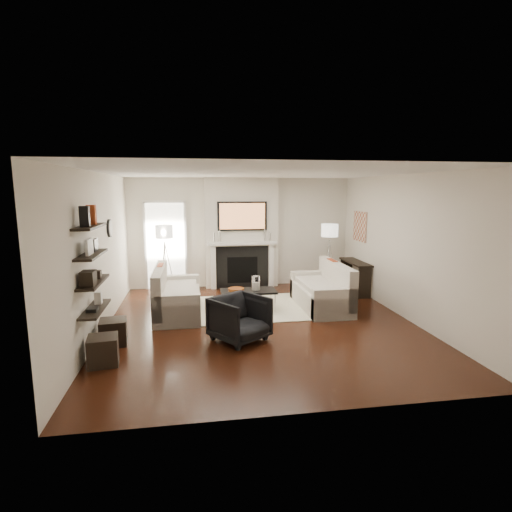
{
  "coord_description": "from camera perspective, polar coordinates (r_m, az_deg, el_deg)",
  "views": [
    {
      "loc": [
        -1.19,
        -6.88,
        2.41
      ],
      "look_at": [
        0.0,
        0.6,
        1.15
      ],
      "focal_mm": 28.0,
      "sensor_mm": 36.0,
      "label": 1
    }
  ],
  "objects": [
    {
      "name": "room_envelope",
      "position": [
        7.06,
        0.77,
        0.81
      ],
      "size": [
        6.0,
        6.0,
        6.0
      ],
      "color": "#33150B",
      "rests_on": "ground"
    },
    {
      "name": "chimney_breast",
      "position": [
        9.88,
        -2.08,
        3.29
      ],
      "size": [
        1.8,
        0.25,
        2.7
      ],
      "primitive_type": "cube",
      "color": "silver",
      "rests_on": "floor"
    },
    {
      "name": "fireplace_surround",
      "position": [
        9.88,
        -1.96,
        -1.59
      ],
      "size": [
        1.3,
        0.02,
        1.04
      ],
      "primitive_type": "cube",
      "color": "black",
      "rests_on": "floor"
    },
    {
      "name": "firebox",
      "position": [
        9.88,
        -1.95,
        -1.99
      ],
      "size": [
        0.75,
        0.02,
        0.65
      ],
      "primitive_type": "cube",
      "color": "black",
      "rests_on": "floor"
    },
    {
      "name": "mantel_pilaster_l",
      "position": [
        9.78,
        -6.13,
        -1.57
      ],
      "size": [
        0.12,
        0.08,
        1.1
      ],
      "primitive_type": "cube",
      "color": "white",
      "rests_on": "floor"
    },
    {
      "name": "mantel_pilaster_r",
      "position": [
        9.95,
        2.18,
        -1.33
      ],
      "size": [
        0.12,
        0.08,
        1.1
      ],
      "primitive_type": "cube",
      "color": "white",
      "rests_on": "floor"
    },
    {
      "name": "mantel_shelf",
      "position": [
        9.73,
        -1.94,
        1.83
      ],
      "size": [
        1.7,
        0.18,
        0.07
      ],
      "primitive_type": "cube",
      "color": "white",
      "rests_on": "chimney_breast"
    },
    {
      "name": "tv_body",
      "position": [
        9.69,
        -1.98,
        5.72
      ],
      "size": [
        1.2,
        0.06,
        0.7
      ],
      "primitive_type": "cube",
      "color": "black",
      "rests_on": "chimney_breast"
    },
    {
      "name": "tv_screen",
      "position": [
        9.66,
        -1.96,
        5.7
      ],
      "size": [
        1.1,
        0.0,
        0.62
      ],
      "primitive_type": "cube",
      "color": "#BF723F",
      "rests_on": "tv_body"
    },
    {
      "name": "candlestick_l_tall",
      "position": [
        9.66,
        -5.2,
        2.85
      ],
      "size": [
        0.04,
        0.04,
        0.3
      ],
      "primitive_type": "cylinder",
      "color": "silver",
      "rests_on": "mantel_shelf"
    },
    {
      "name": "candlestick_l_short",
      "position": [
        9.66,
        -5.96,
        2.65
      ],
      "size": [
        0.04,
        0.04,
        0.24
      ],
      "primitive_type": "cylinder",
      "color": "silver",
      "rests_on": "mantel_shelf"
    },
    {
      "name": "candlestick_r_tall",
      "position": [
        9.8,
        1.24,
        2.97
      ],
      "size": [
        0.04,
        0.04,
        0.3
      ],
      "primitive_type": "cylinder",
      "color": "silver",
      "rests_on": "mantel_shelf"
    },
    {
      "name": "candlestick_r_short",
      "position": [
        9.83,
        1.99,
        2.81
      ],
      "size": [
        0.04,
        0.04,
        0.24
      ],
      "primitive_type": "cylinder",
      "color": "silver",
      "rests_on": "mantel_shelf"
    },
    {
      "name": "hallway_panel",
      "position": [
        9.97,
        -12.76,
        1.38
      ],
      "size": [
        0.9,
        0.02,
        2.1
      ],
      "primitive_type": "cube",
      "color": "white",
      "rests_on": "floor"
    },
    {
      "name": "door_trim_l",
      "position": [
        10.0,
        -15.51,
        1.29
      ],
      "size": [
        0.06,
        0.06,
        2.16
      ],
      "primitive_type": "cube",
      "color": "white",
      "rests_on": "floor"
    },
    {
      "name": "door_trim_r",
      "position": [
        9.93,
        -10.0,
        1.44
      ],
      "size": [
        0.06,
        0.06,
        2.16
      ],
      "primitive_type": "cube",
      "color": "white",
      "rests_on": "floor"
    },
    {
      "name": "door_trim_top",
      "position": [
        9.86,
        -12.99,
        7.59
      ],
      "size": [
        1.02,
        0.06,
        0.06
      ],
      "primitive_type": "cube",
      "color": "white",
      "rests_on": "wall_back"
    },
    {
      "name": "rug",
      "position": [
        8.3,
        -1.35,
        -7.4
      ],
      "size": [
        2.6,
        2.0,
        0.01
      ],
      "primitive_type": "cube",
      "color": "beige",
      "rests_on": "floor"
    },
    {
      "name": "loveseat_left_base",
      "position": [
        8.02,
        -11.07,
        -6.65
      ],
      "size": [
        0.85,
        1.8,
        0.42
      ],
      "primitive_type": "cube",
      "color": "beige",
      "rests_on": "floor"
    },
    {
      "name": "loveseat_left_back",
      "position": [
        7.96,
        -13.56,
        -4.51
      ],
      "size": [
        0.18,
        1.8,
        0.8
      ],
      "primitive_type": "cube",
      "color": "beige",
      "rests_on": "floor"
    },
    {
      "name": "loveseat_left_arm_n",
      "position": [
        7.22,
        -11.31,
        -7.73
      ],
      "size": [
        0.85,
        0.18,
        0.6
      ],
      "primitive_type": "cube",
      "color": "beige",
      "rests_on": "floor"
    },
    {
      "name": "loveseat_left_arm_s",
      "position": [
        8.78,
        -10.92,
        -4.63
      ],
      "size": [
        0.85,
        0.18,
        0.6
      ],
      "primitive_type": "cube",
      "color": "beige",
      "rests_on": "floor"
    },
    {
      "name": "loveseat_left_cushion",
      "position": [
        7.95,
        -10.77,
        -4.84
      ],
      "size": [
        0.63,
        1.44,
        0.1
      ],
      "primitive_type": "cube",
      "color": "beige",
      "rests_on": "loveseat_left_base"
    },
    {
      "name": "pillow_left_orange",
      "position": [
        8.21,
        -13.46,
        -2.63
      ],
      "size": [
        0.1,
        0.42,
        0.42
      ],
      "primitive_type": "cube",
      "color": "#963212",
      "rests_on": "loveseat_left_cushion"
    },
    {
      "name": "pillow_left_charcoal",
      "position": [
        7.63,
        -13.79,
        -3.63
      ],
      "size": [
        0.1,
        0.4,
        0.4
      ],
      "primitive_type": "cube",
      "color": "black",
      "rests_on": "loveseat_left_cushion"
    },
    {
      "name": "loveseat_right_base",
      "position": [
        8.4,
        9.21,
        -5.87
      ],
      "size": [
        0.85,
        1.8,
        0.42
      ],
      "primitive_type": "cube",
      "color": "beige",
      "rests_on": "floor"
    },
    {
      "name": "loveseat_right_back",
      "position": [
        8.43,
        11.43,
        -3.66
      ],
      "size": [
        0.18,
        1.8,
        0.8
      ],
      "primitive_type": "cube",
      "color": "beige",
      "rests_on": "floor"
    },
    {
      "name": "loveseat_right_arm_n",
      "position": [
        7.64,
        11.13,
        -6.78
      ],
      "size": [
        0.85,
        0.18,
        0.6
      ],
      "primitive_type": "cube",
      "color": "beige",
      "rests_on": "floor"
    },
    {
      "name": "loveseat_right_arm_s",
      "position": [
        9.12,
        7.64,
        -4.01
      ],
      "size": [
        0.85,
        0.18,
        0.6
      ],
      "primitive_type": "cube",
      "color": "beige",
      "rests_on": "floor"
    },
    {
      "name": "loveseat_right_cushion",
      "position": [
        8.32,
        8.93,
        -4.16
      ],
      "size": [
        0.63,
        1.44,
        0.1
      ],
      "primitive_type": "cube",
      "color": "beige",
      "rests_on": "loveseat_right_base"
    },
    {
      "name": "pillow_right_orange",
      "position": [
        8.66,
        10.79,
        -1.9
      ],
      "size": [
        0.1,
        0.42,
        0.42
      ],
      "primitive_type": "cube",
      "color": "#963212",
      "rests_on": "loveseat_right_cushion"
    },
    {
      "name": "pillow_right_charcoal",
      "position": [
        8.11,
        12.21,
        -2.79
      ],
      "size": [
        0.1,
        0.4,
        0.4
      ],
      "primitive_type": "cube",
      "color": "black",
      "rests_on": "loveseat_right_cushion"
    },
    {
      "name": "coffee_table",
      "position": [
        8.03,
        -1.08,
        -5.05
      ],
      "size": [
        1.1,
        0.55,
        0.04
      ],
      "primitive_type": "cube",
      "color": "black",
      "rests_on": "floor"
    },
    {
      "name": "coffee_leg_nw",
      "position": [
        7.83,
        -4.5,
        -7.06
      ],
      "size": [
        0.02,
        0.02,
        0.38
      ],
      "primitive_type": "cylinder",
      "color": "silver",
      "rests_on": "floor"
    },
    {
      "name": "coffee_leg_ne",
      "position": [
        7.96,
        2.74,
        -6.75
      ],
      "size": [
        0.02,
        0.02,
        0.38
      ],
      "primitive_type": "cylinder",
      "color": "silver",
      "rests_on": "floor"
    },
    {
      "name": "coffee_leg_sw",
      "position": [
        8.25,
        -4.75,
        -6.2
      ],
      "size": [
        0.02,
        0.02,
        0.38
      ],
      "primitive_type": "cylinder",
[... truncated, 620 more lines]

